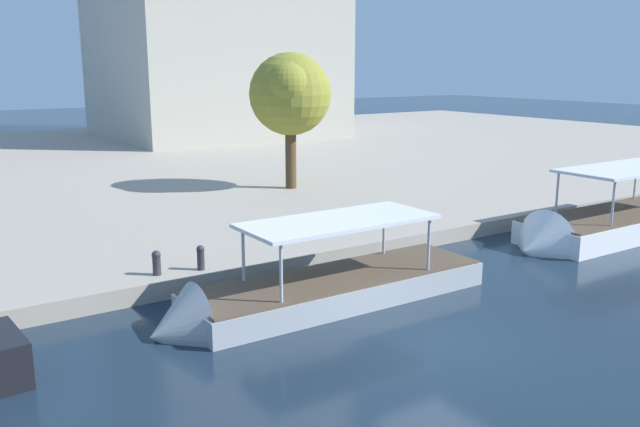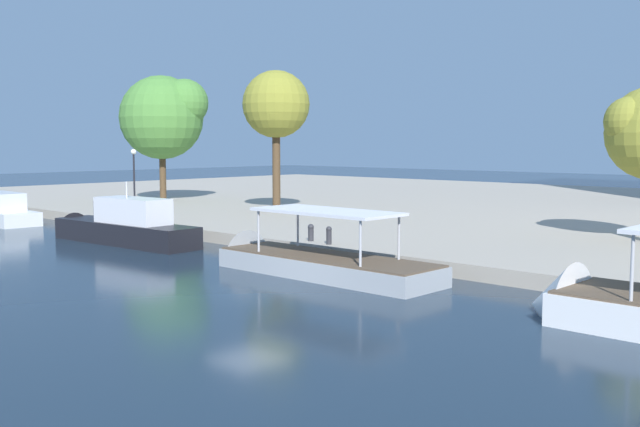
% 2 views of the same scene
% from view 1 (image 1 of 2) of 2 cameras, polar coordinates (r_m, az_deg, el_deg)
% --- Properties ---
extents(ground_plane, '(220.00, 220.00, 0.00)m').
position_cam_1_polar(ground_plane, '(18.73, 9.92, -10.96)').
color(ground_plane, '#192838').
extents(dock_promenade, '(120.00, 55.00, 0.64)m').
position_cam_1_polar(dock_promenade, '(49.26, -19.31, 3.58)').
color(dock_promenade, '#A39989').
rests_on(dock_promenade, ground_plane).
extents(tour_boat_2, '(11.32, 2.93, 3.81)m').
position_cam_1_polar(tour_boat_2, '(21.07, -0.88, -7.16)').
color(tour_boat_2, '#9EA3A8').
rests_on(tour_boat_2, ground_plane).
extents(tour_boat_3, '(11.94, 3.37, 4.30)m').
position_cam_1_polar(tour_boat_3, '(31.97, 23.32, -1.26)').
color(tour_boat_3, white).
rests_on(tour_boat_3, ground_plane).
extents(mooring_bollard_0, '(0.30, 0.30, 0.83)m').
position_cam_1_polar(mooring_bollard_0, '(22.68, -13.76, -4.03)').
color(mooring_bollard_0, '#2D2D33').
rests_on(mooring_bollard_0, dock_promenade).
extents(mooring_bollard_1, '(0.28, 0.28, 0.86)m').
position_cam_1_polar(mooring_bollard_1, '(22.93, -10.13, -3.64)').
color(mooring_bollard_1, '#2D2D33').
rests_on(mooring_bollard_1, dock_promenade).
extents(tree_0, '(4.50, 4.50, 7.46)m').
position_cam_1_polar(tree_0, '(36.86, -2.53, 10.15)').
color(tree_0, '#4C3823').
rests_on(tree_0, dock_promenade).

